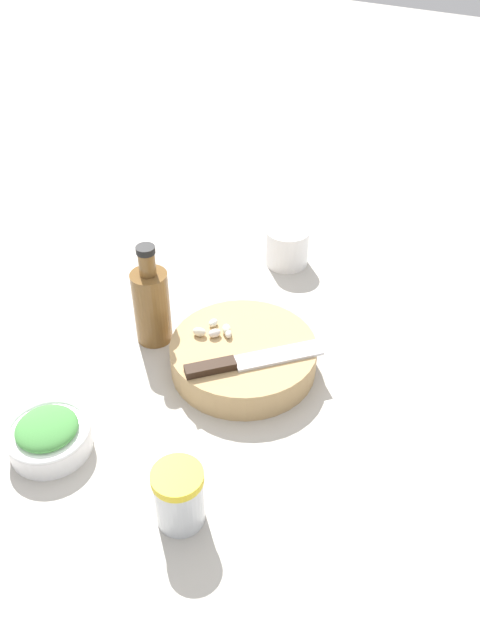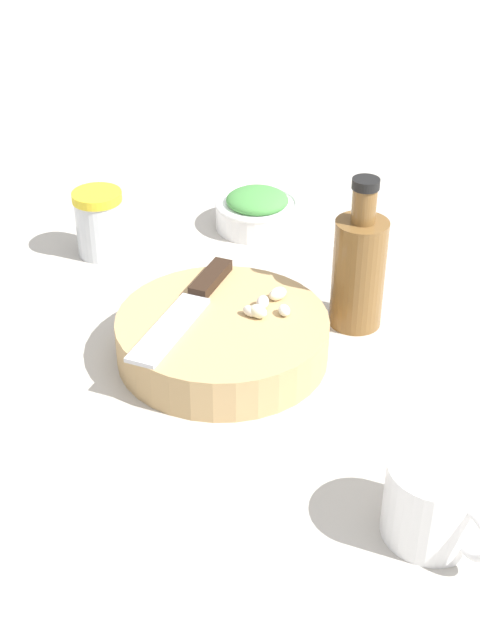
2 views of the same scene
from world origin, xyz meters
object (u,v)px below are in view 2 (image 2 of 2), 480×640
at_px(oil_bottle, 359,268).
at_px(spice_jar, 99,223).
at_px(cutting_board, 222,338).
at_px(chef_knife, 190,303).
at_px(coffee_mug, 435,501).
at_px(garlic_cloves, 268,304).
at_px(herb_bowl, 257,210).

bearing_deg(oil_bottle, spice_jar, -136.74).
distance_m(cutting_board, chef_knife, 0.05).
xyz_separation_m(chef_knife, spice_jar, (-0.25, -0.05, -0.01)).
xyz_separation_m(spice_jar, coffee_mug, (0.60, 0.17, -0.01)).
bearing_deg(garlic_cloves, cutting_board, -88.53).
bearing_deg(spice_jar, garlic_cloves, 25.49).
bearing_deg(oil_bottle, chef_knife, -95.64).
distance_m(cutting_board, oil_bottle, 0.18).
height_order(cutting_board, coffee_mug, coffee_mug).
relative_size(spice_jar, coffee_mug, 0.79).
xyz_separation_m(cutting_board, oil_bottle, (-0.02, 0.17, 0.05)).
bearing_deg(herb_bowl, garlic_cloves, -17.58).
bearing_deg(cutting_board, garlic_cloves, 91.47).
bearing_deg(garlic_cloves, coffee_mug, 6.59).
xyz_separation_m(spice_jar, oil_bottle, (0.27, 0.25, 0.03)).
relative_size(chef_knife, garlic_cloves, 2.86).
xyz_separation_m(herb_bowl, coffee_mug, (0.60, -0.05, 0.01)).
bearing_deg(garlic_cloves, oil_bottle, 97.15).
xyz_separation_m(herb_bowl, oil_bottle, (0.27, 0.03, 0.05)).
height_order(cutting_board, chef_knife, chef_knife).
xyz_separation_m(garlic_cloves, oil_bottle, (-0.01, 0.12, 0.02)).
bearing_deg(coffee_mug, cutting_board, -163.96).
xyz_separation_m(garlic_cloves, spice_jar, (-0.28, -0.13, -0.01)).
relative_size(cutting_board, garlic_cloves, 3.71).
distance_m(spice_jar, coffee_mug, 0.62).
bearing_deg(cutting_board, herb_bowl, 153.36).
height_order(cutting_board, herb_bowl, herb_bowl).
bearing_deg(spice_jar, herb_bowl, 91.36).
distance_m(chef_knife, spice_jar, 0.25).
distance_m(garlic_cloves, oil_bottle, 0.12).
height_order(herb_bowl, spice_jar, spice_jar).
bearing_deg(chef_knife, oil_bottle, -144.24).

